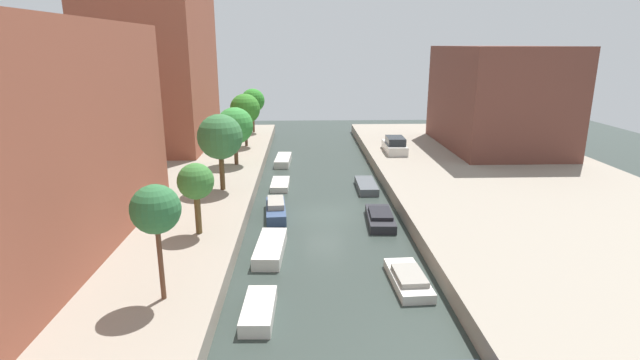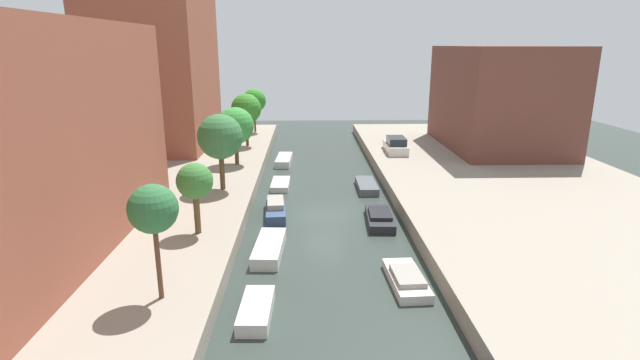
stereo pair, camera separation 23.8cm
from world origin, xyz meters
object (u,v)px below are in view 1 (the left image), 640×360
Objects in this scene: low_block_right at (498,98)px; street_tree_5 at (253,101)px; apartment_tower_far at (153,48)px; moored_boat_left_1 at (259,310)px; street_tree_3 at (235,126)px; moored_boat_left_2 at (270,248)px; street_tree_0 at (156,210)px; moored_boat_right_3 at (366,186)px; parked_car at (395,146)px; moored_boat_right_1 at (408,279)px; street_tree_1 at (196,182)px; moored_boat_left_4 at (280,184)px; street_tree_2 at (220,137)px; street_tree_4 at (245,109)px; moored_boat_right_2 at (380,218)px; moored_boat_left_5 at (283,160)px; moored_boat_left_3 at (276,209)px.

street_tree_5 is at bearing 159.71° from low_block_right.
moored_boat_left_1 is (12.66, -31.58, -10.40)m from apartment_tower_far.
moored_boat_left_2 is (3.95, -16.69, -4.01)m from street_tree_3.
apartment_tower_far is 1.25× the size of low_block_right.
street_tree_0 is 21.89m from moored_boat_right_3.
parked_car is 1.18× the size of moored_boat_right_1.
street_tree_1 is 13.35m from moored_boat_left_4.
street_tree_0 is 0.89× the size of street_tree_2.
parked_car reaches higher than moored_boat_left_2.
moored_boat_right_1 is (10.74, -28.39, -4.48)m from street_tree_4.
moored_boat_right_2 is (10.69, 3.90, -3.58)m from street_tree_1.
street_tree_1 is 20.87m from moored_boat_left_5.
moored_boat_left_1 is at bearing -80.51° from street_tree_3.
street_tree_1 is at bearing 118.60° from moored_boat_left_1.
street_tree_4 reaches higher than street_tree_0.
street_tree_3 reaches higher than moored_boat_right_3.
street_tree_2 is 23.59m from street_tree_5.
street_tree_3 reaches higher than street_tree_0.
street_tree_0 is 23.13m from street_tree_3.
moored_boat_left_5 is at bearing 90.18° from moored_boat_left_3.
parked_car is (23.47, -4.08, -9.08)m from apartment_tower_far.
street_tree_5 is 1.17× the size of moored_boat_left_3.
apartment_tower_far is 25.12m from moored_boat_left_3.
street_tree_4 reaches higher than moored_boat_right_1.
low_block_right reaches higher than moored_boat_right_1.
street_tree_5 reaches higher than moored_boat_left_1.
moored_boat_right_2 is (10.69, -28.09, -4.38)m from street_tree_5.
parked_car is at bearing 66.78° from moored_boat_right_3.
apartment_tower_far reaches higher than moored_boat_right_2.
moored_boat_left_5 is (-21.31, -2.49, -5.61)m from low_block_right.
street_tree_5 reaches higher than street_tree_0.
street_tree_2 reaches higher than moored_boat_left_1.
street_tree_2 is (-25.19, -14.28, -1.13)m from low_block_right.
moored_boat_left_3 is (3.93, 5.45, -3.48)m from street_tree_1.
moored_boat_left_1 is at bearing 1.22° from street_tree_0.
moored_boat_left_2 is 8.17m from moored_boat_right_2.
apartment_tower_far reaches higher than moored_boat_right_3.
apartment_tower_far is 10.63m from street_tree_4.
street_tree_5 is 30.38m from moored_boat_right_2.
street_tree_5 is 23.69m from moored_boat_right_3.
street_tree_5 reaches higher than moored_boat_right_1.
moored_boat_left_2 is at bearing -83.12° from street_tree_5.
apartment_tower_far reaches higher than street_tree_2.
street_tree_3 is at bearing 131.52° from moored_boat_right_2.
street_tree_1 is 15.98m from street_tree_3.
street_tree_2 is 1.24× the size of moored_boat_right_2.
moored_boat_left_2 is at bearing -89.93° from moored_boat_left_4.
parked_car is at bearing -38.23° from street_tree_5.
apartment_tower_far is 4.43× the size of moored_boat_left_3.
street_tree_0 is at bearing -120.19° from moored_boat_right_3.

